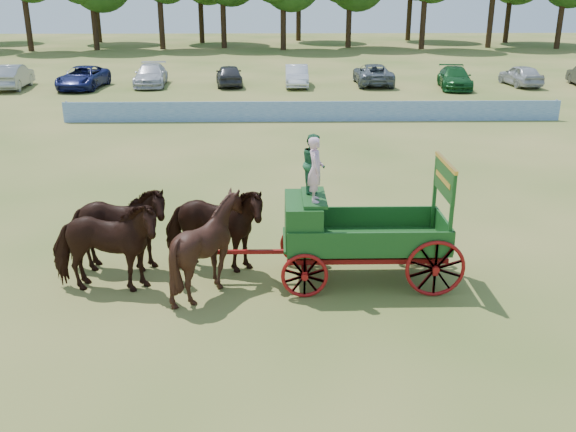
# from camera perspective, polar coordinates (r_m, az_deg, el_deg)

# --- Properties ---
(ground) EXTENTS (160.00, 160.00, 0.00)m
(ground) POSITION_cam_1_polar(r_m,az_deg,el_deg) (17.04, 9.09, -3.99)
(ground) COLOR #A68A4A
(ground) RESTS_ON ground
(horse_lead_left) EXTENTS (2.76, 1.36, 2.28)m
(horse_lead_left) POSITION_cam_1_polar(r_m,az_deg,el_deg) (15.37, -15.98, -2.66)
(horse_lead_left) COLOR black
(horse_lead_left) RESTS_ON ground
(horse_lead_right) EXTENTS (2.73, 1.30, 2.28)m
(horse_lead_right) POSITION_cam_1_polar(r_m,az_deg,el_deg) (16.36, -15.06, -1.18)
(horse_lead_right) COLOR black
(horse_lead_right) RESTS_ON ground
(horse_wheel_left) EXTENTS (2.46, 2.29, 2.28)m
(horse_wheel_left) POSITION_cam_1_polar(r_m,az_deg,el_deg) (14.94, -7.03, -2.66)
(horse_wheel_left) COLOR black
(horse_wheel_left) RESTS_ON ground
(horse_wheel_right) EXTENTS (2.88, 1.71, 2.28)m
(horse_wheel_right) POSITION_cam_1_polar(r_m,az_deg,el_deg) (15.95, -6.66, -1.15)
(horse_wheel_right) COLOR black
(horse_wheel_right) RESTS_ON ground
(farm_dray) EXTENTS (6.00, 2.00, 3.65)m
(farm_dray) POSITION_cam_1_polar(r_m,az_deg,el_deg) (15.30, 4.29, -0.30)
(farm_dray) COLOR maroon
(farm_dray) RESTS_ON ground
(sponsor_banner) EXTENTS (26.00, 0.08, 1.05)m
(sponsor_banner) POSITION_cam_1_polar(r_m,az_deg,el_deg) (33.96, 2.25, 9.27)
(sponsor_banner) COLOR #1D589D
(sponsor_banner) RESTS_ON ground
(parked_cars) EXTENTS (57.06, 7.44, 1.64)m
(parked_cars) POSITION_cam_1_polar(r_m,az_deg,el_deg) (46.13, 5.68, 12.33)
(parked_cars) COLOR silver
(parked_cars) RESTS_ON ground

